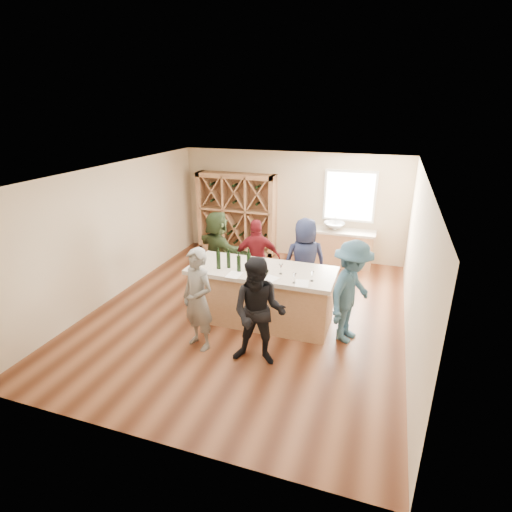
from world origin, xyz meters
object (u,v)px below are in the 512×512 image
(person_server, at_px, (351,292))
(person_near_right, at_px, (259,313))
(tasting_counter_base, at_px, (262,297))
(sink, at_px, (334,226))
(person_far_mid, at_px, (257,259))
(wine_bottle_b, at_px, (218,260))
(person_near_left, at_px, (198,300))
(wine_bottle_d, at_px, (239,264))
(person_far_left, at_px, (218,250))
(wine_bottle_e, at_px, (249,261))
(person_far_right, at_px, (305,261))
(wine_bottle_c, at_px, (229,260))
(wine_rack, at_px, (236,213))

(person_server, bearing_deg, person_near_right, 151.58)
(tasting_counter_base, bearing_deg, sink, 76.04)
(sink, bearing_deg, person_far_mid, -117.79)
(wine_bottle_b, height_order, person_near_left, person_near_left)
(wine_bottle_d, bearing_deg, wine_bottle_b, 179.61)
(person_near_right, xyz_separation_m, person_far_left, (-1.75, 2.41, -0.01))
(wine_bottle_e, xyz_separation_m, person_server, (1.87, -0.04, -0.32))
(wine_bottle_d, bearing_deg, person_far_right, 53.25)
(person_far_right, bearing_deg, wine_bottle_c, 20.01)
(wine_bottle_e, bearing_deg, person_far_mid, 100.82)
(tasting_counter_base, height_order, wine_bottle_d, wine_bottle_d)
(tasting_counter_base, height_order, person_server, person_server)
(wine_bottle_b, height_order, wine_bottle_c, wine_bottle_b)
(wine_rack, xyz_separation_m, wine_bottle_e, (1.64, -3.59, 0.14))
(person_far_right, bearing_deg, wine_rack, -69.47)
(sink, distance_m, person_far_right, 2.40)
(wine_rack, xyz_separation_m, person_far_right, (2.45, -2.46, -0.19))
(tasting_counter_base, height_order, person_near_right, person_near_right)
(sink, relative_size, person_near_right, 0.30)
(wine_rack, distance_m, person_server, 5.05)
(person_far_right, relative_size, person_far_left, 1.02)
(wine_rack, relative_size, sink, 4.06)
(person_near_left, relative_size, person_server, 0.97)
(wine_bottle_b, height_order, person_far_mid, person_far_mid)
(wine_bottle_e, bearing_deg, person_near_right, -63.81)
(sink, relative_size, person_far_right, 0.30)
(wine_bottle_e, height_order, person_server, person_server)
(wine_bottle_c, xyz_separation_m, person_near_right, (0.97, -1.14, -0.33))
(wine_bottle_d, height_order, person_near_right, person_near_right)
(wine_bottle_b, relative_size, wine_bottle_c, 1.11)
(sink, distance_m, wine_bottle_c, 3.85)
(sink, xyz_separation_m, person_far_left, (-2.23, -2.29, -0.12))
(sink, bearing_deg, wine_bottle_e, -106.83)
(wine_bottle_d, relative_size, person_near_left, 0.17)
(person_near_left, xyz_separation_m, person_near_right, (1.10, -0.11, 0.00))
(person_far_left, bearing_deg, person_server, -171.55)
(wine_bottle_b, relative_size, person_near_left, 0.18)
(person_far_right, bearing_deg, person_near_left, 34.52)
(person_far_left, bearing_deg, tasting_counter_base, 171.94)
(tasting_counter_base, height_order, person_near_left, person_near_left)
(wine_rack, height_order, tasting_counter_base, wine_rack)
(wine_bottle_b, xyz_separation_m, wine_bottle_c, (0.16, 0.10, -0.02))
(wine_bottle_d, xyz_separation_m, person_server, (2.01, 0.11, -0.31))
(tasting_counter_base, distance_m, wine_bottle_c, 0.95)
(person_far_mid, bearing_deg, person_near_left, 61.65)
(person_near_right, relative_size, person_far_right, 0.99)
(wine_bottle_c, bearing_deg, person_near_right, -49.83)
(sink, height_order, wine_bottle_e, wine_bottle_e)
(sink, relative_size, person_far_mid, 0.32)
(wine_rack, bearing_deg, person_far_mid, -60.20)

